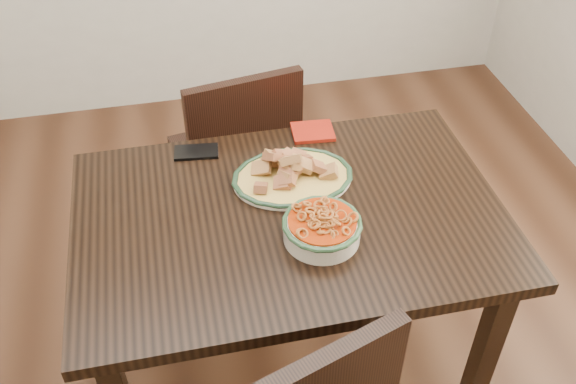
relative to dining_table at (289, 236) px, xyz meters
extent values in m
plane|color=#371E11|center=(-0.11, 0.11, -0.65)|extent=(3.50, 3.50, 0.00)
cube|color=black|center=(0.00, 0.00, 0.08)|extent=(1.23, 0.82, 0.04)
cube|color=black|center=(0.53, -0.33, -0.30)|extent=(0.06, 0.06, 0.71)
cube|color=black|center=(-0.53, 0.33, -0.30)|extent=(0.06, 0.06, 0.71)
cube|color=black|center=(0.53, 0.33, -0.30)|extent=(0.06, 0.06, 0.71)
cube|color=black|center=(-0.08, 0.70, -0.22)|extent=(0.49, 0.49, 0.04)
cube|color=black|center=(0.06, 0.90, -0.45)|extent=(0.04, 0.04, 0.41)
cube|color=black|center=(-0.28, 0.84, -0.45)|extent=(0.04, 0.04, 0.41)
cube|color=black|center=(0.12, 0.57, -0.45)|extent=(0.04, 0.04, 0.41)
cube|color=black|center=(-0.22, 0.51, -0.45)|extent=(0.04, 0.04, 0.41)
cube|color=black|center=(-0.04, 0.52, 0.02)|extent=(0.42, 0.12, 0.44)
ellipsoid|color=beige|center=(0.04, 0.14, 0.10)|extent=(0.36, 0.27, 0.02)
ellipsoid|color=gold|center=(0.04, 0.14, 0.11)|extent=(0.35, 0.26, 0.01)
torus|color=#16311E|center=(0.04, 0.14, 0.11)|extent=(0.28, 0.28, 0.01)
cylinder|color=beige|center=(0.06, -0.12, 0.13)|extent=(0.21, 0.21, 0.06)
torus|color=#1C3E21|center=(0.06, -0.12, 0.15)|extent=(0.22, 0.22, 0.02)
cylinder|color=#962806|center=(0.06, -0.12, 0.16)|extent=(0.19, 0.19, 0.01)
cube|color=black|center=(-0.23, 0.34, 0.10)|extent=(0.15, 0.09, 0.01)
cube|color=#9B190B|center=(0.16, 0.36, 0.10)|extent=(0.15, 0.12, 0.01)
camera|label=1|loc=(-0.29, -1.32, 1.34)|focal=40.00mm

